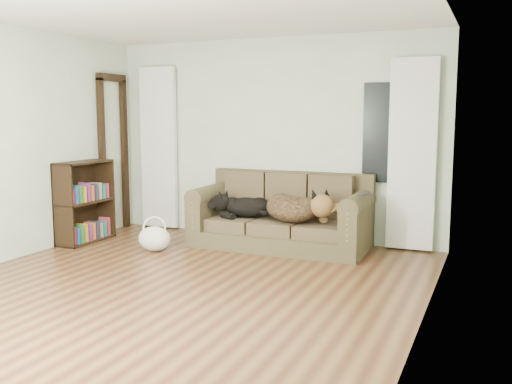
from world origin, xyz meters
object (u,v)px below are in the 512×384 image
at_px(sofa, 280,211).
at_px(dog_shepherd, 295,210).
at_px(bookshelf, 85,203).
at_px(tote_bag, 155,238).
at_px(dog_black_lab, 244,207).

height_order(sofa, dog_shepherd, sofa).
bearing_deg(bookshelf, tote_bag, -11.24).
xyz_separation_m(dog_black_lab, tote_bag, (-0.84, -0.75, -0.32)).
distance_m(tote_bag, bookshelf, 1.15).
relative_size(dog_black_lab, bookshelf, 0.58).
height_order(dog_shepherd, bookshelf, bookshelf).
relative_size(dog_black_lab, tote_bag, 1.46).
distance_m(sofa, dog_black_lab, 0.46).
height_order(dog_black_lab, bookshelf, bookshelf).
xyz_separation_m(sofa, dog_shepherd, (0.23, -0.09, 0.04)).
relative_size(sofa, dog_shepherd, 2.76).
xyz_separation_m(sofa, bookshelf, (-2.40, -0.69, 0.05)).
bearing_deg(dog_black_lab, dog_shepherd, -5.52).
bearing_deg(dog_shepherd, dog_black_lab, 29.42).
relative_size(dog_shepherd, bookshelf, 0.75).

